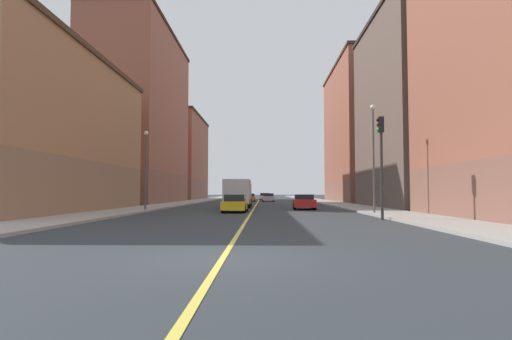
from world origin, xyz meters
TOP-DOWN VIEW (x-y plane):
  - ground_plane at (0.00, 0.00)m, footprint 400.00×400.00m
  - sidewalk_left at (9.97, 49.00)m, footprint 3.77×168.00m
  - sidewalk_right at (-9.97, 49.00)m, footprint 3.77×168.00m
  - lane_center_stripe at (0.00, 49.00)m, footprint 0.16×154.00m
  - building_left_mid at (16.45, 31.38)m, footprint 9.48×17.66m
  - building_left_far at (16.45, 54.42)m, footprint 9.48×22.67m
  - building_right_corner at (-16.45, 21.40)m, footprint 9.48×23.50m
  - building_right_midblock at (-16.45, 47.84)m, footprint 9.48×23.86m
  - building_right_distant at (-16.45, 73.98)m, footprint 9.48×22.04m
  - traffic_light_left_near at (7.67, 13.89)m, footprint 0.40×0.32m
  - street_lamp_left_near at (8.68, 19.44)m, footprint 0.36×0.36m
  - street_lamp_right_near at (-8.68, 23.82)m, footprint 0.36×0.36m
  - car_orange at (-1.39, 57.23)m, footprint 1.92×4.43m
  - car_white at (1.08, 69.59)m, footprint 2.04×4.14m
  - car_yellow at (-1.28, 22.55)m, footprint 1.92×4.22m
  - car_silver at (1.60, 56.80)m, footprint 1.97×4.48m
  - car_red at (4.60, 28.05)m, footprint 2.09×4.42m
  - box_truck at (-1.64, 31.95)m, footprint 2.58×7.32m

SIDE VIEW (x-z plane):
  - ground_plane at x=0.00m, z-range 0.00..0.00m
  - lane_center_stripe at x=0.00m, z-range 0.00..0.01m
  - sidewalk_left at x=9.97m, z-range 0.00..0.15m
  - sidewalk_right at x=-9.97m, z-range 0.00..0.15m
  - car_orange at x=-1.39m, z-range 0.00..1.28m
  - car_white at x=1.08m, z-range -0.02..1.31m
  - car_silver at x=1.60m, z-range 0.00..1.32m
  - car_red at x=4.60m, z-range -0.01..1.34m
  - car_yellow at x=-1.28m, z-range -0.02..1.35m
  - box_truck at x=-1.64m, z-range 0.14..2.91m
  - traffic_light_left_near at x=7.67m, z-range 0.88..6.77m
  - street_lamp_right_near at x=-8.68m, z-range 0.88..7.30m
  - street_lamp_left_near at x=8.68m, z-range 0.92..8.52m
  - building_right_corner at x=-16.45m, z-range 0.01..12.34m
  - building_right_distant at x=-16.45m, z-range 0.01..16.82m
  - building_left_mid at x=16.45m, z-range 0.01..19.22m
  - building_left_far at x=16.45m, z-range 0.01..21.07m
  - building_right_midblock at x=-16.45m, z-range 0.01..23.94m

